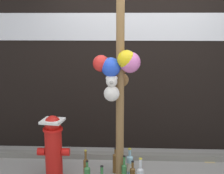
{
  "coord_description": "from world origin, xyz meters",
  "views": [
    {
      "loc": [
        -0.17,
        -3.29,
        1.92
      ],
      "look_at": [
        -0.33,
        0.29,
        1.19
      ],
      "focal_mm": 51.96,
      "sensor_mm": 36.0,
      "label": 1
    }
  ],
  "objects": [
    {
      "name": "bottle_2",
      "position": [
        -0.12,
        0.43,
        0.17
      ],
      "size": [
        0.08,
        0.08,
        0.4
      ],
      "color": "#93CCE0",
      "rests_on": "ground_plane"
    },
    {
      "name": "bottle_0",
      "position": [
        -0.3,
        0.6,
        0.14
      ],
      "size": [
        0.07,
        0.07,
        0.34
      ],
      "color": "brown",
      "rests_on": "ground_plane"
    },
    {
      "name": "litter_1",
      "position": [
        0.99,
        0.98,
        0.0
      ],
      "size": [
        0.15,
        0.09,
        0.01
      ],
      "primitive_type": "cube",
      "rotation": [
        0.0,
        0.0,
        3.14
      ],
      "color": "tan",
      "rests_on": "ground_plane"
    },
    {
      "name": "bottle_1",
      "position": [
        -0.66,
        0.35,
        0.16
      ],
      "size": [
        0.06,
        0.06,
        0.4
      ],
      "color": "brown",
      "rests_on": "ground_plane"
    },
    {
      "name": "memorial_post",
      "position": [
        -0.25,
        0.26,
        1.6
      ],
      "size": [
        0.53,
        0.41,
        2.91
      ],
      "color": "olive",
      "rests_on": "ground_plane"
    },
    {
      "name": "fire_hydrant",
      "position": [
        -1.06,
        0.43,
        0.42
      ],
      "size": [
        0.4,
        0.29,
        0.8
      ],
      "color": "red",
      "rests_on": "ground_plane"
    },
    {
      "name": "building_wall",
      "position": [
        -0.0,
        1.53,
        1.73
      ],
      "size": [
        10.0,
        0.21,
        3.47
      ],
      "color": "black",
      "rests_on": "ground_plane"
    },
    {
      "name": "curb_strip",
      "position": [
        0.0,
        1.03,
        0.04
      ],
      "size": [
        8.0,
        0.12,
        0.08
      ],
      "primitive_type": "cube",
      "color": "slate",
      "rests_on": "ground_plane"
    }
  ]
}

